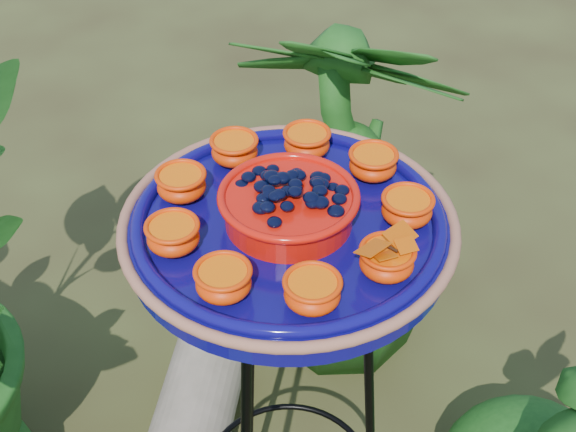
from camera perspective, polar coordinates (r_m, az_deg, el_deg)
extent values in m
torus|color=black|center=(1.25, 0.05, -2.34)|extent=(0.30, 0.30, 0.02)
cylinder|color=black|center=(1.70, -2.72, -11.33)|extent=(0.02, 0.10, 0.97)
cylinder|color=black|center=(1.62, 5.87, -15.07)|extent=(0.09, 0.07, 0.97)
cylinder|color=#0C085D|center=(1.23, 0.05, -1.12)|extent=(0.53, 0.53, 0.04)
torus|color=#AC644D|center=(1.21, 0.05, -0.42)|extent=(0.52, 0.52, 0.02)
torus|color=#0C085D|center=(1.21, 0.05, -0.26)|extent=(0.48, 0.48, 0.02)
cylinder|color=red|center=(1.20, 0.05, 0.55)|extent=(0.21, 0.21, 0.05)
torus|color=red|center=(1.18, 0.05, 1.45)|extent=(0.21, 0.21, 0.01)
ellipsoid|color=black|center=(1.18, 0.05, 1.71)|extent=(0.17, 0.17, 0.04)
ellipsoid|color=#FF4202|center=(1.30, 6.05, 3.57)|extent=(0.08, 0.08, 0.04)
cylinder|color=#FF5105|center=(1.29, 6.11, 4.26)|extent=(0.07, 0.07, 0.01)
ellipsoid|color=#FF4202|center=(1.34, 1.35, 5.11)|extent=(0.08, 0.08, 0.04)
cylinder|color=#FF5105|center=(1.33, 1.36, 5.80)|extent=(0.07, 0.07, 0.01)
ellipsoid|color=#FF4202|center=(1.33, -3.82, 4.58)|extent=(0.08, 0.08, 0.04)
cylinder|color=#FF5105|center=(1.31, -3.86, 5.26)|extent=(0.07, 0.07, 0.01)
ellipsoid|color=#FF4202|center=(1.26, -7.57, 2.10)|extent=(0.08, 0.08, 0.04)
cylinder|color=#FF5105|center=(1.25, -7.65, 2.80)|extent=(0.07, 0.07, 0.01)
ellipsoid|color=#FF4202|center=(1.17, -8.16, -1.55)|extent=(0.08, 0.08, 0.04)
cylinder|color=#FF5105|center=(1.15, -8.25, -0.83)|extent=(0.07, 0.07, 0.01)
ellipsoid|color=#FF4202|center=(1.09, -4.61, -4.78)|extent=(0.08, 0.08, 0.04)
cylinder|color=#FF5105|center=(1.08, -4.66, -4.05)|extent=(0.07, 0.07, 0.01)
ellipsoid|color=#FF4202|center=(1.07, 1.73, -5.57)|extent=(0.08, 0.08, 0.04)
cylinder|color=#FF5105|center=(1.06, 1.75, -4.84)|extent=(0.07, 0.07, 0.01)
ellipsoid|color=#FF4202|center=(1.12, 7.02, -3.32)|extent=(0.08, 0.08, 0.04)
cylinder|color=#FF5105|center=(1.11, 7.10, -2.60)|extent=(0.07, 0.07, 0.01)
ellipsoid|color=#FF4202|center=(1.21, 8.45, 0.38)|extent=(0.08, 0.08, 0.04)
cylinder|color=#FF5105|center=(1.20, 8.53, 1.08)|extent=(0.07, 0.07, 0.01)
cylinder|color=black|center=(1.10, 7.15, -2.18)|extent=(0.01, 0.03, 0.00)
cube|color=#E05704|center=(1.09, 6.05, -2.27)|extent=(0.05, 0.04, 0.01)
cube|color=#E05704|center=(1.11, 7.99, -1.33)|extent=(0.05, 0.04, 0.01)
imported|color=#174A13|center=(2.10, 4.29, 1.81)|extent=(0.81, 0.81, 1.03)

